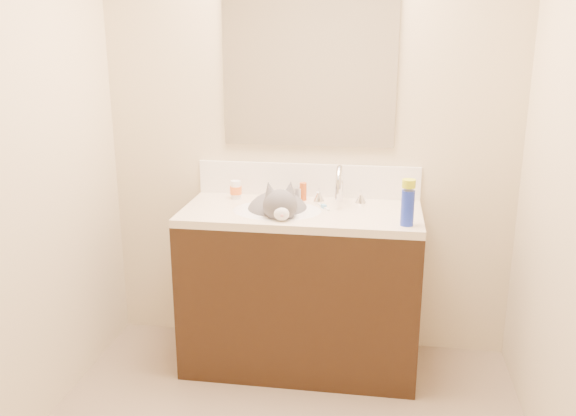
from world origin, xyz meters
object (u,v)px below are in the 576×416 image
(amber_bottle, at_px, (303,191))
(spray_can, at_px, (407,208))
(vanity_cabinet, at_px, (301,292))
(basin, at_px, (277,223))
(faucet, at_px, (339,188))
(cat, at_px, (278,213))
(pill_bottle, at_px, (236,190))
(silver_jar, at_px, (299,194))

(amber_bottle, xyz_separation_m, spray_can, (0.53, -0.36, 0.04))
(vanity_cabinet, xyz_separation_m, amber_bottle, (-0.02, 0.18, 0.50))
(spray_can, bearing_deg, basin, 166.66)
(faucet, height_order, cat, faucet)
(spray_can, bearing_deg, vanity_cabinet, 160.69)
(cat, bearing_deg, spray_can, -29.47)
(faucet, bearing_deg, spray_can, -43.40)
(vanity_cabinet, distance_m, basin, 0.40)
(faucet, xyz_separation_m, spray_can, (0.34, -0.32, -0.00))
(basin, height_order, amber_bottle, amber_bottle)
(cat, height_order, pill_bottle, cat)
(pill_bottle, bearing_deg, faucet, -2.21)
(faucet, relative_size, amber_bottle, 2.95)
(cat, relative_size, amber_bottle, 5.04)
(basin, bearing_deg, silver_jar, 69.93)
(faucet, height_order, amber_bottle, faucet)
(vanity_cabinet, height_order, faucet, faucet)
(vanity_cabinet, bearing_deg, pill_bottle, 157.11)
(basin, xyz_separation_m, cat, (0.00, 0.02, 0.05))
(faucet, relative_size, spray_can, 1.68)
(vanity_cabinet, distance_m, amber_bottle, 0.53)
(amber_bottle, bearing_deg, faucet, -12.75)
(vanity_cabinet, distance_m, pill_bottle, 0.64)
(vanity_cabinet, xyz_separation_m, silver_jar, (-0.04, 0.19, 0.48))
(vanity_cabinet, bearing_deg, spray_can, -19.31)
(basin, xyz_separation_m, amber_bottle, (0.10, 0.21, 0.12))
(cat, height_order, silver_jar, cat)
(faucet, bearing_deg, amber_bottle, 167.25)
(pill_bottle, xyz_separation_m, silver_jar, (0.34, 0.03, -0.02))
(basin, height_order, cat, cat)
(basin, bearing_deg, cat, 73.36)
(pill_bottle, bearing_deg, silver_jar, 5.10)
(silver_jar, relative_size, amber_bottle, 0.68)
(faucet, xyz_separation_m, cat, (-0.30, -0.15, -0.11))
(faucet, relative_size, pill_bottle, 2.87)
(basin, distance_m, faucet, 0.38)
(basin, relative_size, faucet, 1.61)
(pill_bottle, height_order, amber_bottle, pill_bottle)
(faucet, distance_m, silver_jar, 0.23)
(silver_jar, height_order, amber_bottle, amber_bottle)
(basin, height_order, pill_bottle, pill_bottle)
(cat, relative_size, pill_bottle, 4.90)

